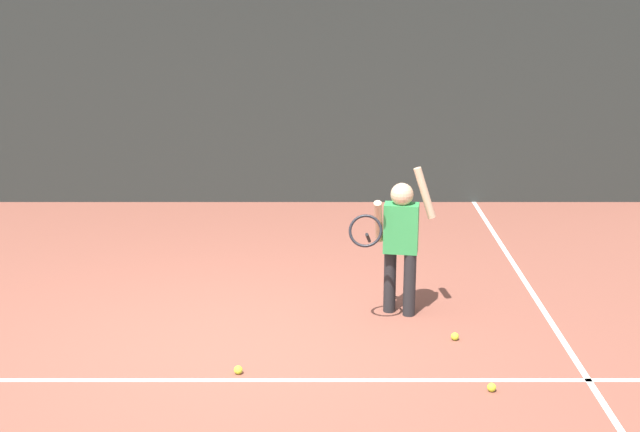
% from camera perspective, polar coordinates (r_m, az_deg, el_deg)
% --- Properties ---
extents(ground_plane, '(20.00, 20.00, 0.00)m').
position_cam_1_polar(ground_plane, '(7.24, -5.55, -8.68)').
color(ground_plane, brown).
extents(court_line_baseline, '(9.00, 0.05, 0.00)m').
position_cam_1_polar(court_line_baseline, '(6.76, -5.97, -10.58)').
color(court_line_baseline, white).
rests_on(court_line_baseline, ground).
extents(court_line_sideline, '(0.05, 9.00, 0.00)m').
position_cam_1_polar(court_line_sideline, '(8.38, 13.98, -5.56)').
color(court_line_sideline, white).
rests_on(court_line_sideline, ground).
extents(back_fence_windscreen, '(10.66, 0.08, 3.97)m').
position_cam_1_polar(back_fence_windscreen, '(11.24, -3.65, 10.77)').
color(back_fence_windscreen, '#282D2B').
rests_on(back_fence_windscreen, ground).
extents(fence_post_1, '(0.09, 0.09, 4.12)m').
position_cam_1_polar(fence_post_1, '(11.29, -3.64, 11.18)').
color(fence_post_1, slate).
rests_on(fence_post_1, ground).
extents(tennis_player, '(0.79, 0.57, 1.35)m').
position_cam_1_polar(tennis_player, '(7.70, 5.08, -1.34)').
color(tennis_player, '#232326').
rests_on(tennis_player, ground).
extents(tennis_ball_0, '(0.07, 0.07, 0.07)m').
position_cam_1_polar(tennis_ball_0, '(6.84, -5.46, -9.95)').
color(tennis_ball_0, '#CCE033').
rests_on(tennis_ball_0, ground).
extents(tennis_ball_2, '(0.07, 0.07, 0.07)m').
position_cam_1_polar(tennis_ball_2, '(7.46, 8.66, -7.75)').
color(tennis_ball_2, '#CCE033').
rests_on(tennis_ball_2, ground).
extents(tennis_ball_4, '(0.07, 0.07, 0.07)m').
position_cam_1_polar(tennis_ball_4, '(6.67, 11.00, -10.88)').
color(tennis_ball_4, '#CCE033').
rests_on(tennis_ball_4, ground).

